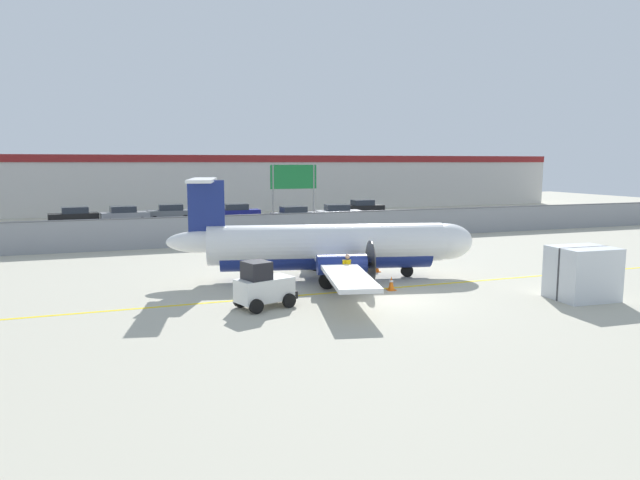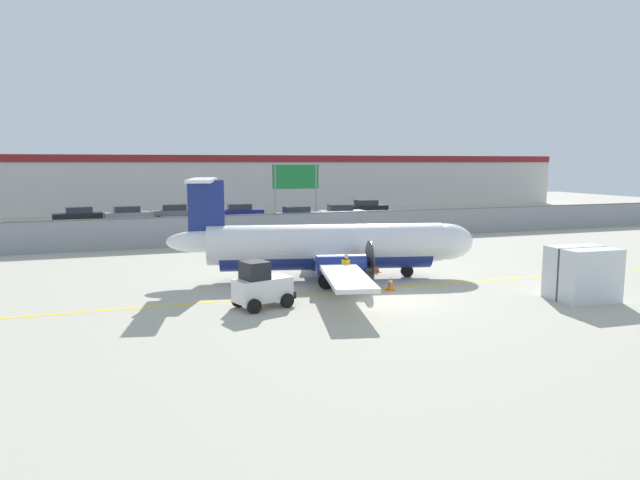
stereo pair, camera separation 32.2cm
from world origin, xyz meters
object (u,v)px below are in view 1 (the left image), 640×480
at_px(parked_car_5, 338,213).
at_px(parked_car_6, 364,207).
at_px(ground_crew_worker, 347,271).
at_px(traffic_cone_near_left, 391,283).
at_px(commuter_airplane, 332,247).
at_px(parked_car_3, 238,212).
at_px(parked_car_0, 74,216).
at_px(parked_car_1, 125,215).
at_px(cargo_container, 582,273).
at_px(traffic_cone_near_right, 377,266).
at_px(parked_car_2, 170,213).
at_px(baggage_tug, 263,286).
at_px(highway_sign, 294,183).
at_px(parked_car_4, 295,215).

bearing_deg(parked_car_5, parked_car_6, 52.24).
distance_m(ground_crew_worker, parked_car_5, 29.60).
xyz_separation_m(traffic_cone_near_left, parked_car_5, (8.44, 28.05, 0.58)).
distance_m(commuter_airplane, parked_car_3, 28.80).
height_order(commuter_airplane, parked_car_0, commuter_airplane).
height_order(parked_car_1, parked_car_5, same).
relative_size(cargo_container, traffic_cone_near_right, 3.89).
relative_size(cargo_container, parked_car_2, 0.59).
xyz_separation_m(commuter_airplane, parked_car_6, (15.06, 30.16, -0.71)).
relative_size(baggage_tug, ground_crew_worker, 1.50).
xyz_separation_m(commuter_airplane, highway_sign, (2.77, 15.50, 2.54)).
distance_m(traffic_cone_near_right, parked_car_4, 23.16).
relative_size(cargo_container, traffic_cone_near_left, 3.89).
xyz_separation_m(traffic_cone_near_right, parked_car_3, (-1.67, 27.90, 0.58)).
distance_m(parked_car_2, parked_car_5, 16.10).
height_order(parked_car_2, parked_car_6, same).
height_order(parked_car_4, parked_car_5, same).
xyz_separation_m(parked_car_4, parked_car_6, (9.66, 6.29, 0.00)).
height_order(parked_car_3, parked_car_4, same).
bearing_deg(parked_car_0, highway_sign, 131.37).
bearing_deg(parked_car_2, parked_car_6, -179.68).
relative_size(baggage_tug, parked_car_0, 0.58).
height_order(commuter_airplane, parked_car_5, commuter_airplane).
bearing_deg(traffic_cone_near_left, parked_car_6, 68.03).
bearing_deg(parked_car_4, baggage_tug, -111.54).
xyz_separation_m(traffic_cone_near_left, parked_car_6, (13.48, 33.41, 0.58)).
xyz_separation_m(parked_car_2, parked_car_3, (6.25, -1.50, 0.00)).
bearing_deg(traffic_cone_near_left, ground_crew_worker, 170.16).
height_order(traffic_cone_near_right, parked_car_1, parked_car_1).
distance_m(baggage_tug, parked_car_6, 39.69).
bearing_deg(commuter_airplane, parked_car_5, 80.29).
bearing_deg(cargo_container, traffic_cone_near_left, 150.97).
distance_m(traffic_cone_near_left, parked_car_1, 34.38).
height_order(cargo_container, parked_car_6, cargo_container).
distance_m(baggage_tug, parked_car_5, 32.59).
height_order(baggage_tug, parked_car_6, baggage_tug).
bearing_deg(parked_car_4, cargo_container, -86.79).
relative_size(commuter_airplane, baggage_tug, 6.25).
bearing_deg(parked_car_3, parked_car_4, -47.08).
bearing_deg(parked_car_2, baggage_tug, 91.57).
height_order(traffic_cone_near_left, highway_sign, highway_sign).
bearing_deg(parked_car_5, parked_car_1, 172.07).
distance_m(traffic_cone_near_right, parked_car_1, 30.95).
bearing_deg(traffic_cone_near_left, parked_car_4, 81.98).
bearing_deg(parked_car_2, parked_car_3, 167.11).
distance_m(baggage_tug, traffic_cone_near_left, 6.25).
height_order(commuter_airplane, parked_car_1, commuter_airplane).
bearing_deg(parked_car_2, highway_sign, 118.73).
distance_m(traffic_cone_near_left, highway_sign, 19.17).
relative_size(commuter_airplane, parked_car_5, 3.68).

